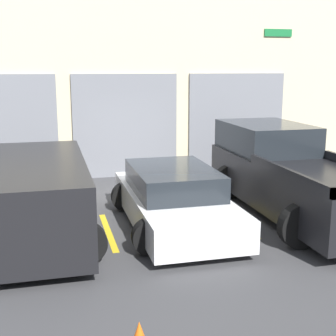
# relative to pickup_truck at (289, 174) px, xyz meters

# --- Properties ---
(ground_plane) EXTENTS (28.00, 28.00, 0.00)m
(ground_plane) POSITION_rel_pickup_truck_xyz_m (-2.67, 1.41, -0.86)
(ground_plane) COLOR #3D3D3F
(shophouse_building) EXTENTS (16.37, 0.68, 5.36)m
(shophouse_building) POSITION_rel_pickup_truck_xyz_m (-2.68, 4.70, 1.77)
(shophouse_building) COLOR beige
(shophouse_building) RESTS_ON ground
(pickup_truck) EXTENTS (2.45, 5.41, 1.84)m
(pickup_truck) POSITION_rel_pickup_truck_xyz_m (0.00, 0.00, 0.00)
(pickup_truck) COLOR black
(pickup_truck) RESTS_ON ground
(sedan_white) EXTENTS (2.18, 4.20, 1.19)m
(sedan_white) POSITION_rel_pickup_truck_xyz_m (-2.67, -0.27, -0.30)
(sedan_white) COLOR white
(sedan_white) RESTS_ON ground
(sedan_side) EXTENTS (2.31, 4.49, 1.48)m
(sedan_side) POSITION_rel_pickup_truck_xyz_m (-5.34, -0.30, -0.05)
(sedan_side) COLOR black
(sedan_side) RESTS_ON ground
(parking_stripe_left) EXTENTS (0.12, 2.20, 0.01)m
(parking_stripe_left) POSITION_rel_pickup_truck_xyz_m (-4.01, -0.30, -0.86)
(parking_stripe_left) COLOR gold
(parking_stripe_left) RESTS_ON ground
(parking_stripe_centre) EXTENTS (0.12, 2.20, 0.01)m
(parking_stripe_centre) POSITION_rel_pickup_truck_xyz_m (-1.34, -0.30, -0.86)
(parking_stripe_centre) COLOR gold
(parking_stripe_centre) RESTS_ON ground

